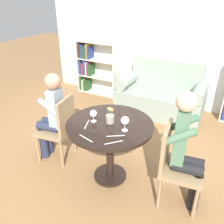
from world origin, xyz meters
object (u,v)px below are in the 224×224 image
Objects in this scene: bookshelf_left at (94,67)px; person_right at (187,151)px; chair_right at (175,163)px; wine_glass_right at (125,121)px; wine_glass_left at (93,114)px; chair_left at (59,126)px; person_left at (51,116)px; couch at (161,96)px; flower_vase at (110,117)px.

bookshelf_left is 3.32m from person_right.
chair_right is 0.67m from wine_glass_right.
wine_glass_right reaches higher than wine_glass_left.
bookshelf_left reaches higher than chair_left.
chair_left is 0.67m from wine_glass_left.
chair_right is 1.61m from person_left.
couch is 2.13m from wine_glass_right.
bookshelf_left reaches higher than flower_vase.
wine_glass_left is (-0.19, -2.03, 0.54)m from couch.
chair_right is 0.19m from person_right.
chair_right is 1.01m from wine_glass_left.
person_right is (1.69, 0.02, 0.03)m from person_left.
person_right is at bearing 3.41° from wine_glass_left.
chair_right is 0.71× the size of person_right.
wine_glass_left is (1.42, -2.30, 0.28)m from bookshelf_left.
couch is 1.65m from bookshelf_left.
flower_vase is (0.84, 0.02, 0.18)m from person_left.
person_left reaches higher than wine_glass_right.
person_left is at bearing 84.43° from person_right.
person_left reaches higher than chair_left.
person_left is at bearing 176.96° from wine_glass_right.
couch reaches higher than chair_left.
person_left is at bearing 83.88° from chair_right.
couch is 2.03m from flower_vase.
chair_left is 1.00× the size of chair_right.
wine_glass_left is (0.66, -0.04, 0.21)m from person_left.
flower_vase is (0.18, 0.06, -0.03)m from wine_glass_left.
chair_right is (1.51, -0.02, 0.00)m from chair_left.
wine_glass_left is (0.57, -0.06, 0.35)m from chair_left.
person_left is (0.76, -2.26, 0.07)m from bookshelf_left.
person_left is 0.94× the size of person_right.
chair_left is 0.17m from person_left.
chair_left is at bearing 179.83° from flower_vase.
person_left is (-1.60, -0.00, 0.14)m from chair_right.
wine_glass_right is at bearing -84.30° from couch.
bookshelf_left is 0.88× the size of person_right.
couch is 9.38× the size of wine_glass_right.
bookshelf_left is 2.39m from chair_left.
chair_right is at bearing 6.00° from wine_glass_right.
couch is 2.11m from wine_glass_left.
bookshelf_left is 3.27m from chair_right.
person_left is (-0.84, -1.99, 0.33)m from couch.
bookshelf_left is 2.76m from flower_vase.
chair_left is at bearing 83.67° from person_right.
chair_left is 1.03m from wine_glass_right.
person_right is (0.09, 0.02, 0.17)m from chair_right.
bookshelf_left is 2.72m from wine_glass_left.
person_left is 1.07m from wine_glass_right.
wine_glass_right is (0.20, -2.04, 0.56)m from couch.
chair_left is (-0.75, -1.97, 0.18)m from couch.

